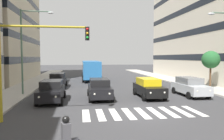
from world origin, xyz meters
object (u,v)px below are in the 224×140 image
at_px(car_0, 190,86).
at_px(bus_behind_traffic, 91,68).
at_px(traffic_light_gantry, 27,54).
at_px(car_2, 100,89).
at_px(car_3, 52,91).
at_px(street_tree_1, 211,60).
at_px(car_1, 149,88).
at_px(car_row2_0, 58,80).
at_px(street_lamp_right, 27,43).

xyz_separation_m(car_0, bus_behind_traffic, (8.47, -15.57, 0.97)).
xyz_separation_m(car_0, traffic_light_gantry, (13.00, 5.88, 2.86)).
distance_m(car_2, car_3, 4.00).
bearing_deg(bus_behind_traffic, traffic_light_gantry, 78.07).
height_order(car_0, street_tree_1, street_tree_1).
distance_m(car_0, car_1, 4.07).
bearing_deg(bus_behind_traffic, car_1, 105.59).
bearing_deg(car_row2_0, car_2, 120.34).
height_order(car_2, street_lamp_right, street_lamp_right).
distance_m(car_1, traffic_light_gantry, 10.96).
xyz_separation_m(car_2, street_tree_1, (-12.75, -3.42, 2.43)).
bearing_deg(car_0, car_2, 0.64).
distance_m(car_3, street_lamp_right, 5.71).
distance_m(car_2, bus_behind_traffic, 15.70).
bearing_deg(street_lamp_right, street_tree_1, -177.18).
bearing_deg(street_tree_1, car_2, 15.02).
bearing_deg(street_tree_1, street_lamp_right, 2.82).
height_order(car_1, car_row2_0, same).
bearing_deg(traffic_light_gantry, car_3, -96.47).
xyz_separation_m(car_1, bus_behind_traffic, (4.40, -15.76, 0.97)).
relative_size(car_1, car_2, 1.00).
xyz_separation_m(car_row2_0, street_tree_1, (-17.08, 3.96, 2.43)).
bearing_deg(car_1, street_tree_1, -157.17).
relative_size(car_row2_0, street_tree_1, 1.06).
bearing_deg(traffic_light_gantry, bus_behind_traffic, -101.93).
relative_size(car_row2_0, street_lamp_right, 0.57).
bearing_deg(car_3, car_row2_0, -87.33).
bearing_deg(car_2, bus_behind_traffic, -90.00).
height_order(car_1, car_3, same).
distance_m(car_row2_0, street_tree_1, 17.70).
height_order(bus_behind_traffic, street_tree_1, street_tree_1).
xyz_separation_m(car_3, street_tree_1, (-16.70, -4.07, 2.43)).
xyz_separation_m(car_2, car_row2_0, (4.32, -7.38, 0.00)).
height_order(car_2, bus_behind_traffic, bus_behind_traffic).
relative_size(car_2, traffic_light_gantry, 0.81).
bearing_deg(car_3, street_lamp_right, -50.38).
xyz_separation_m(traffic_light_gantry, street_tree_1, (-17.28, -9.20, -0.43)).
height_order(car_1, street_tree_1, street_tree_1).
relative_size(car_row2_0, traffic_light_gantry, 0.81).
bearing_deg(car_2, car_1, 178.75).
bearing_deg(street_lamp_right, car_3, 129.62).
distance_m(car_row2_0, traffic_light_gantry, 13.47).
bearing_deg(traffic_light_gantry, car_1, -147.51).
relative_size(car_row2_0, bus_behind_traffic, 0.42).
bearing_deg(car_1, car_2, -1.25).
relative_size(car_1, bus_behind_traffic, 0.42).
distance_m(car_0, bus_behind_traffic, 17.75).
distance_m(car_3, street_tree_1, 17.36).
xyz_separation_m(car_row2_0, bus_behind_traffic, (-4.32, -8.28, 0.97)).
bearing_deg(car_0, traffic_light_gantry, 24.33).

